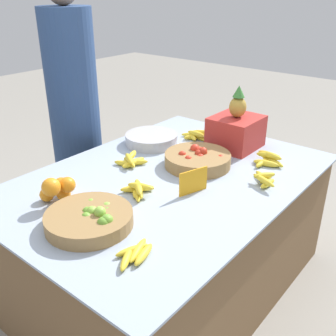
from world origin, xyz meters
TOP-DOWN VIEW (x-y plane):
  - ground_plane at (0.00, 0.00)m, footprint 12.00×12.00m
  - market_table at (0.00, 0.00)m, footprint 1.68×1.19m
  - lime_bowl at (-0.54, -0.04)m, footprint 0.36×0.36m
  - tomato_basket at (0.21, -0.04)m, footprint 0.36×0.36m
  - orange_pile at (-0.50, 0.23)m, footprint 0.19×0.17m
  - metal_bowl at (0.29, 0.37)m, footprint 0.32×0.32m
  - price_sign at (-0.05, -0.20)m, footprint 0.15×0.05m
  - produce_crate at (0.57, -0.05)m, footprint 0.28×0.26m
  - banana_bunch_back_center at (0.47, -0.32)m, footprint 0.16×0.18m
  - banana_bunch_middle_left at (-0.02, 0.25)m, footprint 0.17×0.16m
  - banana_bunch_front_left at (-0.57, -0.32)m, footprint 0.20×0.12m
  - banana_bunch_front_center at (0.53, 0.20)m, footprint 0.15×0.21m
  - banana_bunch_middle_right at (0.25, -0.41)m, footprint 0.17×0.18m
  - banana_bunch_front_right at (-0.23, -0.01)m, footprint 0.17×0.16m
  - vendor_person at (0.12, 0.87)m, footprint 0.32×0.32m

SIDE VIEW (x-z plane):
  - ground_plane at x=0.00m, z-range 0.00..0.00m
  - market_table at x=0.00m, z-range 0.00..0.69m
  - banana_bunch_front_left at x=-0.57m, z-range 0.69..0.72m
  - banana_bunch_middle_left at x=-0.02m, z-range 0.68..0.74m
  - banana_bunch_middle_right at x=0.25m, z-range 0.68..0.74m
  - banana_bunch_front_right at x=-0.23m, z-range 0.68..0.74m
  - banana_bunch_front_center at x=0.53m, z-range 0.68..0.74m
  - banana_bunch_back_center at x=0.47m, z-range 0.68..0.75m
  - lime_bowl at x=-0.54m, z-range 0.67..0.77m
  - metal_bowl at x=0.29m, z-range 0.69..0.75m
  - tomato_basket at x=0.21m, z-range 0.67..0.77m
  - price_sign at x=-0.05m, z-range 0.69..0.81m
  - orange_pile at x=-0.50m, z-range 0.68..0.82m
  - vendor_person at x=0.12m, z-range -0.06..1.58m
  - produce_crate at x=0.57m, z-range 0.61..0.98m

